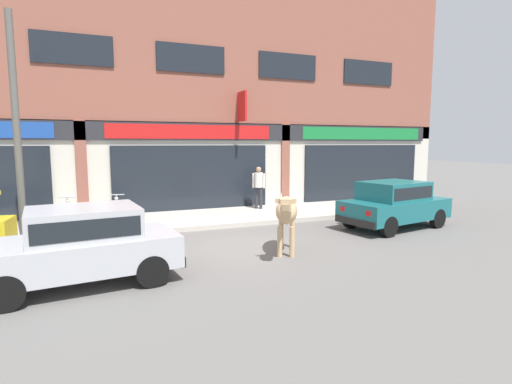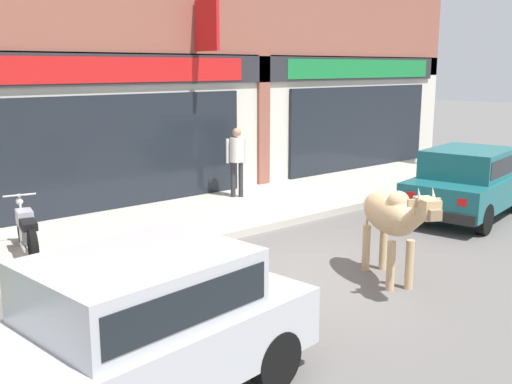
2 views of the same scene
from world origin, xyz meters
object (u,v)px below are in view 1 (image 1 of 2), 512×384
at_px(cow, 287,212).
at_px(car_1, 394,202).
at_px(utility_pole, 16,127).
at_px(pedestrian, 259,183).
at_px(car_0, 81,242).
at_px(motorcycle_0, 66,216).
at_px(motorcycle_1, 113,213).

xyz_separation_m(cow, car_1, (4.37, 1.30, -0.19)).
bearing_deg(utility_pole, pedestrian, 14.93).
distance_m(cow, pedestrian, 5.74).
bearing_deg(car_0, motorcycle_0, 96.63).
distance_m(motorcycle_1, pedestrian, 5.46).
distance_m(cow, car_1, 4.56).
bearing_deg(pedestrian, cow, -105.82).
bearing_deg(car_0, cow, 6.58).
relative_size(cow, car_1, 0.51).
relative_size(car_0, motorcycle_0, 2.06).
distance_m(car_0, motorcycle_0, 4.78).
xyz_separation_m(motorcycle_1, pedestrian, (5.29, 1.19, 0.60)).
height_order(cow, car_0, cow).
distance_m(motorcycle_1, utility_pole, 3.48).
bearing_deg(pedestrian, car_0, -135.02).
height_order(car_1, motorcycle_0, car_1).
relative_size(car_1, pedestrian, 2.37).
xyz_separation_m(car_0, pedestrian, (6.04, 6.04, 0.32)).
distance_m(car_1, pedestrian, 5.07).
xyz_separation_m(cow, utility_pole, (-6.00, 3.51, 2.04)).
relative_size(motorcycle_1, utility_pole, 0.31).
distance_m(car_0, utility_pole, 4.84).
distance_m(motorcycle_0, motorcycle_1, 1.31).
xyz_separation_m(motorcycle_0, motorcycle_1, (1.30, 0.10, 0.00)).
relative_size(cow, utility_pole, 0.34).
distance_m(car_0, car_1, 9.03).
relative_size(car_0, pedestrian, 2.33).
xyz_separation_m(cow, car_0, (-4.48, -0.52, -0.19)).
bearing_deg(motorcycle_0, car_1, -17.26).
height_order(cow, car_1, cow).
height_order(cow, motorcycle_0, cow).
bearing_deg(motorcycle_1, cow, -49.25).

